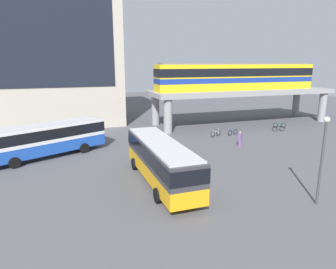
{
  "coord_description": "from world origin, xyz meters",
  "views": [
    {
      "loc": [
        -7.43,
        -20.29,
        8.92
      ],
      "look_at": [
        1.42,
        6.09,
        2.2
      ],
      "focal_mm": 32.13,
      "sensor_mm": 36.0,
      "label": 1
    }
  ],
  "objects_px": {
    "station_building": "(18,50)",
    "bicycle_green": "(279,125)",
    "bus_main": "(161,158)",
    "bus_secondary": "(47,137)",
    "train": "(237,76)",
    "bicycle_blue": "(233,132)",
    "bicycle_black": "(278,129)",
    "bicycle_silver": "(216,134)",
    "pedestrian_by_bike_rack": "(240,140)"
  },
  "relations": [
    {
      "from": "station_building",
      "to": "bus_secondary",
      "type": "relative_size",
      "value": 2.49
    },
    {
      "from": "train",
      "to": "bicycle_blue",
      "type": "relative_size",
      "value": 14.28
    },
    {
      "from": "bicycle_blue",
      "to": "bicycle_silver",
      "type": "bearing_deg",
      "value": -179.91
    },
    {
      "from": "station_building",
      "to": "bicycle_silver",
      "type": "relative_size",
      "value": 16.31
    },
    {
      "from": "bicycle_silver",
      "to": "bicycle_green",
      "type": "bearing_deg",
      "value": 9.23
    },
    {
      "from": "bus_main",
      "to": "bus_secondary",
      "type": "distance_m",
      "value": 12.77
    },
    {
      "from": "bus_secondary",
      "to": "bicycle_blue",
      "type": "height_order",
      "value": "bus_secondary"
    },
    {
      "from": "bus_secondary",
      "to": "bicycle_green",
      "type": "height_order",
      "value": "bus_secondary"
    },
    {
      "from": "bicycle_silver",
      "to": "bus_secondary",
      "type": "bearing_deg",
      "value": -173.72
    },
    {
      "from": "train",
      "to": "bus_main",
      "type": "xyz_separation_m",
      "value": [
        -17.17,
        -18.15,
        -4.97
      ]
    },
    {
      "from": "bus_main",
      "to": "train",
      "type": "bearing_deg",
      "value": 46.59
    },
    {
      "from": "station_building",
      "to": "bicycle_silver",
      "type": "height_order",
      "value": "station_building"
    },
    {
      "from": "train",
      "to": "bus_secondary",
      "type": "relative_size",
      "value": 2.19
    },
    {
      "from": "bus_secondary",
      "to": "bicycle_silver",
      "type": "bearing_deg",
      "value": 6.28
    },
    {
      "from": "station_building",
      "to": "bicycle_blue",
      "type": "xyz_separation_m",
      "value": [
        25.44,
        -16.52,
        -10.29
      ]
    },
    {
      "from": "train",
      "to": "bus_secondary",
      "type": "distance_m",
      "value": 27.34
    },
    {
      "from": "bicycle_silver",
      "to": "bicycle_blue",
      "type": "distance_m",
      "value": 2.41
    },
    {
      "from": "bicycle_silver",
      "to": "bicycle_green",
      "type": "height_order",
      "value": "same"
    },
    {
      "from": "pedestrian_by_bike_rack",
      "to": "bicycle_green",
      "type": "bearing_deg",
      "value": 32.48
    },
    {
      "from": "station_building",
      "to": "bicycle_blue",
      "type": "distance_m",
      "value": 32.03
    },
    {
      "from": "bus_main",
      "to": "bicycle_silver",
      "type": "relative_size",
      "value": 6.56
    },
    {
      "from": "bicycle_green",
      "to": "station_building",
      "type": "bearing_deg",
      "value": 156.43
    },
    {
      "from": "bus_main",
      "to": "pedestrian_by_bike_rack",
      "type": "relative_size",
      "value": 6.59
    },
    {
      "from": "bus_secondary",
      "to": "bicycle_silver",
      "type": "relative_size",
      "value": 6.55
    },
    {
      "from": "bicycle_silver",
      "to": "pedestrian_by_bike_rack",
      "type": "distance_m",
      "value": 4.93
    },
    {
      "from": "bus_main",
      "to": "bicycle_blue",
      "type": "xyz_separation_m",
      "value": [
        13.1,
        11.77,
        -1.63
      ]
    },
    {
      "from": "bicycle_black",
      "to": "bicycle_silver",
      "type": "distance_m",
      "value": 9.25
    },
    {
      "from": "station_building",
      "to": "pedestrian_by_bike_rack",
      "type": "height_order",
      "value": "station_building"
    },
    {
      "from": "bus_main",
      "to": "bicycle_blue",
      "type": "relative_size",
      "value": 6.53
    },
    {
      "from": "station_building",
      "to": "bicycle_blue",
      "type": "bearing_deg",
      "value": -32.99
    },
    {
      "from": "station_building",
      "to": "train",
      "type": "distance_m",
      "value": 31.42
    },
    {
      "from": "bicycle_black",
      "to": "pedestrian_by_bike_rack",
      "type": "bearing_deg",
      "value": -151.21
    },
    {
      "from": "station_building",
      "to": "bicycle_green",
      "type": "height_order",
      "value": "station_building"
    },
    {
      "from": "bus_main",
      "to": "bicycle_green",
      "type": "height_order",
      "value": "bus_main"
    },
    {
      "from": "station_building",
      "to": "bicycle_green",
      "type": "xyz_separation_m",
      "value": [
        33.84,
        -14.77,
        -10.29
      ]
    },
    {
      "from": "bus_secondary",
      "to": "bicycle_blue",
      "type": "relative_size",
      "value": 6.52
    },
    {
      "from": "bicycle_blue",
      "to": "bicycle_black",
      "type": "bearing_deg",
      "value": -0.14
    },
    {
      "from": "train",
      "to": "bicycle_green",
      "type": "xyz_separation_m",
      "value": [
        4.33,
        -4.62,
        -6.6
      ]
    },
    {
      "from": "train",
      "to": "bicycle_black",
      "type": "xyz_separation_m",
      "value": [
        2.77,
        -6.4,
        -6.6
      ]
    },
    {
      "from": "train",
      "to": "station_building",
      "type": "bearing_deg",
      "value": 161.04
    },
    {
      "from": "bicycle_black",
      "to": "bicycle_silver",
      "type": "bearing_deg",
      "value": 179.92
    },
    {
      "from": "bicycle_silver",
      "to": "bicycle_green",
      "type": "distance_m",
      "value": 10.96
    },
    {
      "from": "bicycle_black",
      "to": "station_building",
      "type": "bearing_deg",
      "value": 152.87
    },
    {
      "from": "bicycle_blue",
      "to": "pedestrian_by_bike_rack",
      "type": "distance_m",
      "value": 5.33
    },
    {
      "from": "bicycle_green",
      "to": "bicycle_blue",
      "type": "distance_m",
      "value": 8.58
    },
    {
      "from": "train",
      "to": "bicycle_black",
      "type": "height_order",
      "value": "train"
    },
    {
      "from": "station_building",
      "to": "bicycle_silver",
      "type": "bearing_deg",
      "value": -35.66
    },
    {
      "from": "station_building",
      "to": "bus_secondary",
      "type": "distance_m",
      "value": 20.92
    },
    {
      "from": "bicycle_silver",
      "to": "bicycle_blue",
      "type": "relative_size",
      "value": 1.0
    },
    {
      "from": "bicycle_black",
      "to": "bicycle_green",
      "type": "relative_size",
      "value": 1.04
    }
  ]
}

